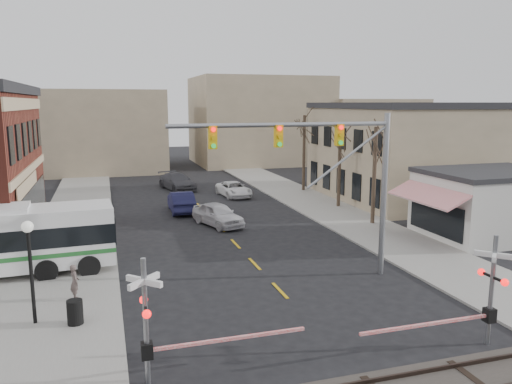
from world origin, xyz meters
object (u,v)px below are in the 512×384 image
(rr_crossing_west, at_px, (160,322))
(pedestrian_near, at_px, (75,282))
(car_a, at_px, (218,214))
(car_d, at_px, (177,181))
(car_b, at_px, (181,202))
(pedestrian_far, at_px, (34,256))
(car_c, at_px, (234,189))
(traffic_signal_mast, at_px, (331,161))
(trash_bin, at_px, (75,312))
(street_lamp, at_px, (29,250))
(rr_crossing_east, at_px, (481,293))

(rr_crossing_west, height_order, pedestrian_near, rr_crossing_west)
(car_a, bearing_deg, car_d, 72.76)
(car_b, relative_size, pedestrian_far, 3.21)
(car_b, height_order, car_c, car_b)
(traffic_signal_mast, xyz_separation_m, car_d, (-3.34, 27.76, -4.97))
(pedestrian_near, relative_size, pedestrian_far, 1.00)
(rr_crossing_west, distance_m, car_c, 30.99)
(trash_bin, distance_m, car_c, 27.55)
(rr_crossing_west, relative_size, trash_bin, 5.93)
(street_lamp, relative_size, car_a, 0.86)
(car_b, xyz_separation_m, car_c, (5.61, 5.20, -0.15))
(rr_crossing_west, height_order, car_a, rr_crossing_west)
(trash_bin, relative_size, pedestrian_near, 0.61)
(pedestrian_far, bearing_deg, car_a, -9.20)
(traffic_signal_mast, distance_m, pedestrian_far, 15.51)
(car_a, bearing_deg, pedestrian_near, -146.99)
(rr_crossing_east, relative_size, street_lamp, 1.39)
(trash_bin, xyz_separation_m, car_b, (6.98, 19.31, 0.22))
(trash_bin, relative_size, car_c, 0.20)
(street_lamp, height_order, pedestrian_far, street_lamp)
(car_d, bearing_deg, traffic_signal_mast, -98.20)
(car_c, bearing_deg, street_lamp, -126.62)
(rr_crossing_west, relative_size, pedestrian_far, 3.63)
(street_lamp, bearing_deg, traffic_signal_mast, 6.22)
(street_lamp, bearing_deg, pedestrian_near, 56.09)
(traffic_signal_mast, height_order, trash_bin, traffic_signal_mast)
(rr_crossing_west, relative_size, rr_crossing_east, 1.00)
(car_a, relative_size, pedestrian_near, 3.02)
(car_a, bearing_deg, car_b, 89.36)
(car_a, bearing_deg, trash_bin, -141.22)
(car_a, height_order, car_d, car_d)
(car_a, bearing_deg, car_c, 50.31)
(car_d, xyz_separation_m, pedestrian_near, (-8.27, -27.13, 0.09))
(pedestrian_near, xyz_separation_m, pedestrian_far, (-2.17, 4.58, -0.00))
(rr_crossing_east, distance_m, car_b, 25.98)
(car_c, bearing_deg, pedestrian_near, -126.28)
(rr_crossing_west, height_order, rr_crossing_east, same)
(street_lamp, bearing_deg, car_c, 59.58)
(car_d, relative_size, pedestrian_far, 3.58)
(rr_crossing_west, relative_size, car_a, 1.20)
(car_a, relative_size, car_c, 0.98)
(car_a, distance_m, car_c, 11.09)
(car_a, bearing_deg, pedestrian_far, -167.23)
(car_a, xyz_separation_m, car_b, (-1.77, 5.20, 0.02))
(car_c, height_order, car_d, car_d)
(traffic_signal_mast, xyz_separation_m, car_a, (-2.74, 12.16, -4.98))
(rr_crossing_east, bearing_deg, car_c, 92.02)
(rr_crossing_east, bearing_deg, pedestrian_near, 148.76)
(rr_crossing_east, relative_size, pedestrian_far, 3.63)
(street_lamp, height_order, car_b, street_lamp)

